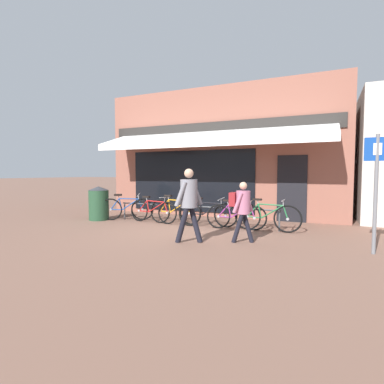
# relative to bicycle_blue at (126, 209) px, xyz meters

# --- Properties ---
(ground_plane) EXTENTS (160.00, 160.00, 0.00)m
(ground_plane) POSITION_rel_bicycle_blue_xyz_m (2.22, -0.52, -0.39)
(ground_plane) COLOR brown
(shop_front) EXTENTS (8.58, 4.49, 4.55)m
(shop_front) POSITION_rel_bicycle_blue_xyz_m (2.35, 3.40, 1.89)
(shop_front) COLOR #8E5647
(shop_front) RESTS_ON ground_plane
(bike_rack_rail) EXTENTS (5.09, 0.04, 0.57)m
(bike_rack_rail) POSITION_rel_bicycle_blue_xyz_m (2.31, 0.14, 0.10)
(bike_rack_rail) COLOR #47494F
(bike_rack_rail) RESTS_ON ground_plane
(bicycle_blue) EXTENTS (1.63, 0.88, 0.89)m
(bicycle_blue) POSITION_rel_bicycle_blue_xyz_m (0.00, 0.00, 0.00)
(bicycle_blue) COLOR black
(bicycle_blue) RESTS_ON ground_plane
(bicycle_red) EXTENTS (1.77, 0.52, 0.82)m
(bicycle_red) POSITION_rel_bicycle_blue_xyz_m (1.00, -0.00, -0.02)
(bicycle_red) COLOR black
(bicycle_red) RESTS_ON ground_plane
(bicycle_orange) EXTENTS (1.79, 0.52, 0.89)m
(bicycle_orange) POSITION_rel_bicycle_blue_xyz_m (1.76, -0.01, 0.01)
(bicycle_orange) COLOR black
(bicycle_orange) RESTS_ON ground_plane
(bicycle_black) EXTENTS (1.80, 0.52, 0.85)m
(bicycle_black) POSITION_rel_bicycle_blue_xyz_m (2.79, 0.08, -0.01)
(bicycle_black) COLOR black
(bicycle_black) RESTS_ON ground_plane
(bicycle_purple) EXTENTS (1.66, 0.52, 0.82)m
(bicycle_purple) POSITION_rel_bicycle_blue_xyz_m (3.68, -0.04, -0.03)
(bicycle_purple) COLOR black
(bicycle_purple) RESTS_ON ground_plane
(bicycle_green) EXTENTS (1.77, 0.52, 0.86)m
(bicycle_green) POSITION_rel_bicycle_blue_xyz_m (4.50, 0.03, 0.00)
(bicycle_green) COLOR black
(bicycle_green) RESTS_ON ground_plane
(pedestrian_adult) EXTENTS (0.57, 0.61, 1.66)m
(pedestrian_adult) POSITION_rel_bicycle_blue_xyz_m (3.15, -1.97, 0.61)
(pedestrian_adult) COLOR black
(pedestrian_adult) RESTS_ON ground_plane
(pedestrian_child) EXTENTS (0.53, 0.50, 1.36)m
(pedestrian_child) POSITION_rel_bicycle_blue_xyz_m (4.22, -1.49, 0.45)
(pedestrian_child) COLOR black
(pedestrian_child) RESTS_ON ground_plane
(litter_bin) EXTENTS (0.65, 0.65, 1.11)m
(litter_bin) POSITION_rel_bicycle_blue_xyz_m (-0.89, -0.29, 0.17)
(litter_bin) COLOR #23472D
(litter_bin) RESTS_ON ground_plane
(parking_sign) EXTENTS (0.44, 0.07, 2.27)m
(parking_sign) POSITION_rel_bicycle_blue_xyz_m (6.77, -1.40, 1.01)
(parking_sign) COLOR slate
(parking_sign) RESTS_ON ground_plane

